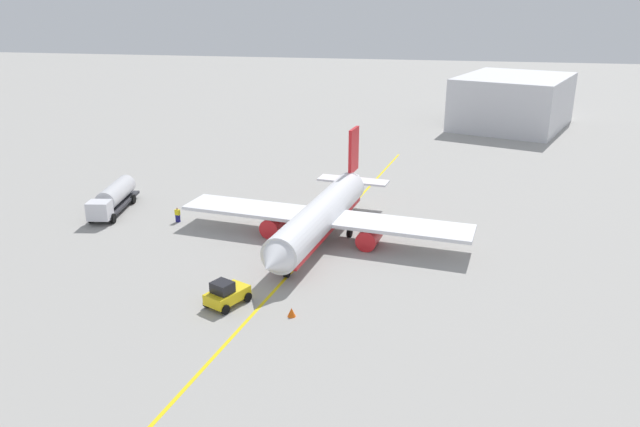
{
  "coord_description": "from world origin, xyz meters",
  "views": [
    {
      "loc": [
        56.81,
        11.42,
        23.65
      ],
      "look_at": [
        0.0,
        0.0,
        3.0
      ],
      "focal_mm": 33.9,
      "sensor_mm": 36.0,
      "label": 1
    }
  ],
  "objects_px": {
    "fuel_tanker": "(113,197)",
    "safety_cone_nose": "(292,312)",
    "airplane": "(322,216)",
    "pushback_tug": "(226,294)",
    "refueling_worker": "(178,215)"
  },
  "relations": [
    {
      "from": "pushback_tug",
      "to": "refueling_worker",
      "type": "bearing_deg",
      "value": -145.53
    },
    {
      "from": "airplane",
      "to": "safety_cone_nose",
      "type": "height_order",
      "value": "airplane"
    },
    {
      "from": "pushback_tug",
      "to": "safety_cone_nose",
      "type": "xyz_separation_m",
      "value": [
        0.81,
        5.66,
        -0.64
      ]
    },
    {
      "from": "fuel_tanker",
      "to": "safety_cone_nose",
      "type": "bearing_deg",
      "value": 52.72
    },
    {
      "from": "safety_cone_nose",
      "to": "refueling_worker",
      "type": "bearing_deg",
      "value": -136.0
    },
    {
      "from": "airplane",
      "to": "pushback_tug",
      "type": "relative_size",
      "value": 7.57
    },
    {
      "from": "fuel_tanker",
      "to": "refueling_worker",
      "type": "height_order",
      "value": "fuel_tanker"
    },
    {
      "from": "airplane",
      "to": "fuel_tanker",
      "type": "relative_size",
      "value": 2.81
    },
    {
      "from": "fuel_tanker",
      "to": "safety_cone_nose",
      "type": "xyz_separation_m",
      "value": [
        20.14,
        26.45,
        -1.36
      ]
    },
    {
      "from": "airplane",
      "to": "fuel_tanker",
      "type": "xyz_separation_m",
      "value": [
        -3.69,
        -25.6,
        -0.81
      ]
    },
    {
      "from": "fuel_tanker",
      "to": "pushback_tug",
      "type": "bearing_deg",
      "value": 47.09
    },
    {
      "from": "fuel_tanker",
      "to": "safety_cone_nose",
      "type": "distance_m",
      "value": 33.27
    },
    {
      "from": "refueling_worker",
      "to": "airplane",
      "type": "bearing_deg",
      "value": 83.74
    },
    {
      "from": "pushback_tug",
      "to": "safety_cone_nose",
      "type": "relative_size",
      "value": 5.51
    },
    {
      "from": "refueling_worker",
      "to": "safety_cone_nose",
      "type": "bearing_deg",
      "value": 44.0
    }
  ]
}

